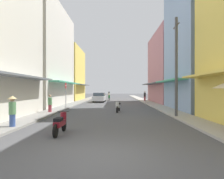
{
  "coord_description": "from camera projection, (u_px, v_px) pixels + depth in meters",
  "views": [
    {
      "loc": [
        0.42,
        -5.57,
        1.99
      ],
      "look_at": [
        -0.04,
        15.66,
        1.96
      ],
      "focal_mm": 30.64,
      "sensor_mm": 36.0,
      "label": 1
    }
  ],
  "objects": [
    {
      "name": "ground_plane",
      "position": [
        113.0,
        103.0,
        27.96
      ],
      "size": [
        116.09,
        116.09,
        0.0
      ],
      "primitive_type": "plane",
      "color": "#4C4C4F"
    },
    {
      "name": "sidewalk_left",
      "position": [
        78.0,
        102.0,
        28.08
      ],
      "size": [
        1.61,
        60.77,
        0.12
      ],
      "primitive_type": "cube",
      "color": "gray",
      "rests_on": "ground"
    },
    {
      "name": "sidewalk_right",
      "position": [
        149.0,
        102.0,
        27.85
      ],
      "size": [
        1.61,
        60.77,
        0.12
      ],
      "primitive_type": "cube",
      "color": "#ADA89E",
      "rests_on": "ground"
    },
    {
      "name": "building_left_mid",
      "position": [
        39.0,
        57.0,
        23.28
      ],
      "size": [
        7.05,
        11.53,
        11.92
      ],
      "color": "silver",
      "rests_on": "ground"
    },
    {
      "name": "building_left_far",
      "position": [
        64.0,
        74.0,
        34.71
      ],
      "size": [
        7.05,
        9.61,
        9.38
      ],
      "color": "#EFD159",
      "rests_on": "ground"
    },
    {
      "name": "building_right_mid",
      "position": [
        206.0,
        29.0,
        18.15
      ],
      "size": [
        7.05,
        8.02,
        15.52
      ],
      "color": "#8CA5CC",
      "rests_on": "ground"
    },
    {
      "name": "building_right_far",
      "position": [
        175.0,
        68.0,
        27.94
      ],
      "size": [
        7.05,
        10.94,
        10.15
      ],
      "color": "#B7727F",
      "rests_on": "ground"
    },
    {
      "name": "motorbike_green",
      "position": [
        109.0,
        96.0,
        34.34
      ],
      "size": [
        0.55,
        1.81,
        1.58
      ],
      "color": "black",
      "rests_on": "ground"
    },
    {
      "name": "motorbike_maroon",
      "position": [
        60.0,
        123.0,
        8.5
      ],
      "size": [
        0.55,
        1.81,
        0.96
      ],
      "color": "black",
      "rests_on": "ground"
    },
    {
      "name": "motorbike_black",
      "position": [
        95.0,
        98.0,
        33.64
      ],
      "size": [
        0.55,
        1.81,
        0.96
      ],
      "color": "black",
      "rests_on": "ground"
    },
    {
      "name": "motorbike_white",
      "position": [
        118.0,
        106.0,
        16.71
      ],
      "size": [
        0.57,
        1.8,
        0.96
      ],
      "color": "black",
      "rests_on": "ground"
    },
    {
      "name": "parked_car",
      "position": [
        99.0,
        97.0,
        29.7
      ],
      "size": [
        1.91,
        4.16,
        1.45
      ],
      "color": "silver",
      "rests_on": "ground"
    },
    {
      "name": "pedestrian_far",
      "position": [
        12.0,
        110.0,
        9.6
      ],
      "size": [
        0.44,
        0.44,
        1.67
      ],
      "color": "#334C8C",
      "rests_on": "ground"
    },
    {
      "name": "pedestrian_midway",
      "position": [
        145.0,
        96.0,
        31.61
      ],
      "size": [
        0.34,
        0.34,
        1.68
      ],
      "color": "#99333F",
      "rests_on": "ground"
    },
    {
      "name": "pedestrian_foreground",
      "position": [
        50.0,
        104.0,
        15.73
      ],
      "size": [
        0.34,
        0.34,
        1.56
      ],
      "color": "#99333F",
      "rests_on": "ground"
    },
    {
      "name": "utility_pole",
      "position": [
        176.0,
        66.0,
        13.35
      ],
      "size": [
        0.2,
        1.2,
        7.03
      ],
      "color": "#4C4C4F",
      "rests_on": "ground"
    },
    {
      "name": "street_sign_no_entry",
      "position": [
        66.0,
        92.0,
        18.78
      ],
      "size": [
        0.07,
        0.6,
        2.65
      ],
      "color": "gray",
      "rests_on": "ground"
    }
  ]
}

